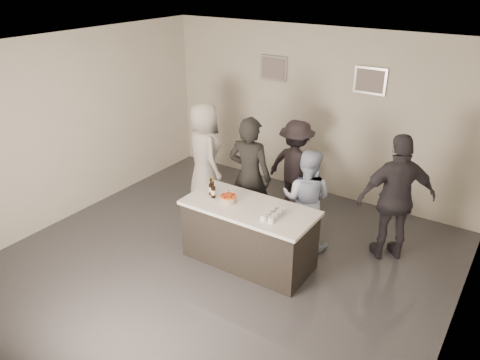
{
  "coord_description": "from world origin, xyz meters",
  "views": [
    {
      "loc": [
        3.3,
        -4.49,
        3.93
      ],
      "look_at": [
        0.0,
        0.5,
        1.15
      ],
      "focal_mm": 35.0,
      "sensor_mm": 36.0,
      "label": 1
    }
  ],
  "objects": [
    {
      "name": "floor",
      "position": [
        0.0,
        0.0,
        0.0
      ],
      "size": [
        6.0,
        6.0,
        0.0
      ],
      "primitive_type": "plane",
      "color": "#3D3D42",
      "rests_on": "ground"
    },
    {
      "name": "ceiling",
      "position": [
        0.0,
        0.0,
        3.0
      ],
      "size": [
        6.0,
        6.0,
        0.0
      ],
      "primitive_type": "plane",
      "rotation": [
        3.14,
        0.0,
        0.0
      ],
      "color": "white"
    },
    {
      "name": "wall_back",
      "position": [
        0.0,
        3.0,
        1.5
      ],
      "size": [
        6.0,
        0.04,
        3.0
      ],
      "primitive_type": "cube",
      "color": "beige",
      "rests_on": "ground"
    },
    {
      "name": "wall_front",
      "position": [
        0.0,
        -3.0,
        1.5
      ],
      "size": [
        6.0,
        0.04,
        3.0
      ],
      "primitive_type": "cube",
      "color": "beige",
      "rests_on": "ground"
    },
    {
      "name": "wall_left",
      "position": [
        -3.0,
        0.0,
        1.5
      ],
      "size": [
        0.04,
        6.0,
        3.0
      ],
      "primitive_type": "cube",
      "color": "beige",
      "rests_on": "ground"
    },
    {
      "name": "wall_right",
      "position": [
        3.0,
        0.0,
        1.5
      ],
      "size": [
        0.04,
        6.0,
        3.0
      ],
      "primitive_type": "cube",
      "color": "beige",
      "rests_on": "ground"
    },
    {
      "name": "picture_left",
      "position": [
        -0.9,
        2.97,
        2.2
      ],
      "size": [
        0.54,
        0.04,
        0.44
      ],
      "primitive_type": "cube",
      "color": "#B2B2B7",
      "rests_on": "wall_back"
    },
    {
      "name": "picture_right",
      "position": [
        0.9,
        2.97,
        2.2
      ],
      "size": [
        0.54,
        0.04,
        0.44
      ],
      "primitive_type": "cube",
      "color": "#B2B2B7",
      "rests_on": "wall_back"
    },
    {
      "name": "bar_counter",
      "position": [
        0.28,
        0.3,
        0.45
      ],
      "size": [
        1.86,
        0.86,
        0.9
      ],
      "primitive_type": "cube",
      "color": "white",
      "rests_on": "ground"
    },
    {
      "name": "cake",
      "position": [
        -0.04,
        0.26,
        0.94
      ],
      "size": [
        0.23,
        0.23,
        0.08
      ],
      "primitive_type": "cylinder",
      "color": "orange",
      "rests_on": "bar_counter"
    },
    {
      "name": "beer_bottle_a",
      "position": [
        -0.37,
        0.31,
        1.03
      ],
      "size": [
        0.07,
        0.07,
        0.26
      ],
      "primitive_type": "cylinder",
      "color": "black",
      "rests_on": "bar_counter"
    },
    {
      "name": "beer_bottle_b",
      "position": [
        -0.29,
        0.25,
        1.03
      ],
      "size": [
        0.07,
        0.07,
        0.26
      ],
      "primitive_type": "cylinder",
      "color": "black",
      "rests_on": "bar_counter"
    },
    {
      "name": "tumbler_cluster",
      "position": [
        0.7,
        0.24,
        0.94
      ],
      "size": [
        0.19,
        0.4,
        0.08
      ],
      "primitive_type": "cube",
      "color": "#C38112",
      "rests_on": "bar_counter"
    },
    {
      "name": "candles",
      "position": [
        0.03,
        -0.02,
        0.9
      ],
      "size": [
        0.24,
        0.08,
        0.01
      ],
      "primitive_type": "cube",
      "color": "pink",
      "rests_on": "bar_counter"
    },
    {
      "name": "person_main_black",
      "position": [
        -0.17,
        1.02,
        0.96
      ],
      "size": [
        0.75,
        0.53,
        1.92
      ],
      "primitive_type": "imported",
      "rotation": [
        0.0,
        0.0,
        3.25
      ],
      "color": "black",
      "rests_on": "ground"
    },
    {
      "name": "person_main_blue",
      "position": [
        0.74,
        1.16,
        0.77
      ],
      "size": [
        0.84,
        0.71,
        1.54
      ],
      "primitive_type": "imported",
      "rotation": [
        0.0,
        0.0,
        3.32
      ],
      "color": "#AFC2E5",
      "rests_on": "ground"
    },
    {
      "name": "person_guest_left",
      "position": [
        -1.39,
        1.48,
        0.92
      ],
      "size": [
        1.07,
        0.98,
        1.83
      ],
      "primitive_type": "imported",
      "rotation": [
        0.0,
        0.0,
        2.56
      ],
      "color": "silver",
      "rests_on": "ground"
    },
    {
      "name": "person_guest_right",
      "position": [
        1.92,
        1.57,
        0.94
      ],
      "size": [
        1.16,
        1.04,
        1.89
      ],
      "primitive_type": "imported",
      "rotation": [
        0.0,
        0.0,
        3.79
      ],
      "color": "#312F37",
      "rests_on": "ground"
    },
    {
      "name": "person_guest_back",
      "position": [
        0.08,
        2.08,
        0.81
      ],
      "size": [
        1.1,
        0.7,
        1.62
      ],
      "primitive_type": "imported",
      "rotation": [
        0.0,
        0.0,
        3.05
      ],
      "color": "#262127",
      "rests_on": "ground"
    }
  ]
}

